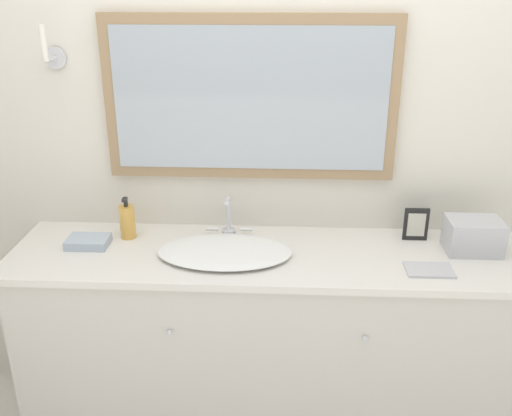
# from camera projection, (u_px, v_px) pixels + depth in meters

# --- Properties ---
(wall_back) EXTENTS (8.00, 0.18, 2.55)m
(wall_back) POSITION_uv_depth(u_px,v_px,m) (271.00, 141.00, 2.48)
(wall_back) COLOR silver
(wall_back) RESTS_ON ground_plane
(vanity_counter) EXTENTS (2.15, 0.56, 0.89)m
(vanity_counter) POSITION_uv_depth(u_px,v_px,m) (268.00, 343.00, 2.52)
(vanity_counter) COLOR beige
(vanity_counter) RESTS_ON ground_plane
(sink_basin) EXTENTS (0.55, 0.39, 0.19)m
(sink_basin) POSITION_uv_depth(u_px,v_px,m) (225.00, 250.00, 2.33)
(sink_basin) COLOR white
(sink_basin) RESTS_ON vanity_counter
(soap_bottle) EXTENTS (0.07, 0.07, 0.19)m
(soap_bottle) POSITION_uv_depth(u_px,v_px,m) (127.00, 221.00, 2.46)
(soap_bottle) COLOR gold
(soap_bottle) RESTS_ON vanity_counter
(appliance_box) EXTENTS (0.22, 0.16, 0.14)m
(appliance_box) POSITION_uv_depth(u_px,v_px,m) (474.00, 236.00, 2.34)
(appliance_box) COLOR #BCBCC1
(appliance_box) RESTS_ON vanity_counter
(picture_frame) EXTENTS (0.10, 0.01, 0.15)m
(picture_frame) POSITION_uv_depth(u_px,v_px,m) (416.00, 224.00, 2.44)
(picture_frame) COLOR black
(picture_frame) RESTS_ON vanity_counter
(hand_towel_near_sink) EXTENTS (0.17, 0.12, 0.04)m
(hand_towel_near_sink) POSITION_uv_depth(u_px,v_px,m) (88.00, 242.00, 2.41)
(hand_towel_near_sink) COLOR #A8B7C6
(hand_towel_near_sink) RESTS_ON vanity_counter
(metal_tray) EXTENTS (0.18, 0.12, 0.01)m
(metal_tray) POSITION_uv_depth(u_px,v_px,m) (429.00, 270.00, 2.20)
(metal_tray) COLOR silver
(metal_tray) RESTS_ON vanity_counter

